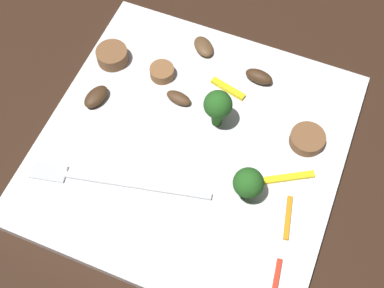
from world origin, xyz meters
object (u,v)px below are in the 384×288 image
(broccoli_floret_1, at_px, (248,183))
(mushroom_3, at_px, (204,47))
(mushroom_0, at_px, (179,98))
(mushroom_2, at_px, (96,97))
(pepper_strip_0, at_px, (276,281))
(fork, at_px, (106,181))
(broccoli_floret_0, at_px, (218,106))
(pepper_strip_3, at_px, (288,218))
(plate, at_px, (192,147))
(mushroom_1, at_px, (259,77))
(pepper_strip_1, at_px, (287,180))
(sausage_slice_2, at_px, (162,72))
(pepper_strip_2, at_px, (228,89))
(sausage_slice_0, at_px, (307,139))
(sausage_slice_1, at_px, (112,56))

(broccoli_floret_1, relative_size, mushroom_3, 1.41)
(mushroom_0, relative_size, mushroom_2, 0.90)
(pepper_strip_0, bearing_deg, mushroom_3, -54.70)
(fork, xyz_separation_m, mushroom_0, (-0.03, -0.11, 0.00))
(broccoli_floret_0, height_order, mushroom_3, broccoli_floret_0)
(mushroom_3, relative_size, pepper_strip_0, 0.75)
(broccoli_floret_1, xyz_separation_m, pepper_strip_3, (-0.04, 0.01, -0.02))
(fork, bearing_deg, pepper_strip_3, 177.09)
(plate, xyz_separation_m, mushroom_0, (0.03, -0.04, 0.01))
(mushroom_1, relative_size, pepper_strip_1, 0.59)
(sausage_slice_2, relative_size, mushroom_3, 0.89)
(mushroom_1, relative_size, mushroom_2, 0.98)
(mushroom_0, distance_m, pepper_strip_0, 0.21)
(pepper_strip_2, bearing_deg, fork, 63.52)
(pepper_strip_3, bearing_deg, pepper_strip_0, 97.06)
(broccoli_floret_1, height_order, sausage_slice_0, broccoli_floret_1)
(mushroom_0, bearing_deg, mushroom_3, -89.44)
(broccoli_floret_1, bearing_deg, pepper_strip_2, -61.76)
(mushroom_1, bearing_deg, pepper_strip_1, 121.96)
(plate, height_order, mushroom_0, mushroom_0)
(pepper_strip_0, bearing_deg, sausage_slice_0, -84.54)
(sausage_slice_0, height_order, mushroom_3, sausage_slice_0)
(mushroom_2, distance_m, pepper_strip_1, 0.22)
(broccoli_floret_1, xyz_separation_m, mushroom_3, (0.10, -0.15, -0.02))
(mushroom_2, xyz_separation_m, pepper_strip_1, (-0.22, 0.01, -0.00))
(fork, xyz_separation_m, sausage_slice_0, (-0.17, -0.12, 0.00))
(plate, xyz_separation_m, mushroom_1, (-0.04, -0.10, 0.01))
(plate, distance_m, mushroom_1, 0.11)
(plate, distance_m, mushroom_0, 0.06)
(fork, bearing_deg, plate, -144.03)
(sausage_slice_0, distance_m, mushroom_2, 0.22)
(plate, relative_size, broccoli_floret_0, 6.09)
(pepper_strip_0, xyz_separation_m, pepper_strip_1, (0.02, -0.10, -0.00))
(mushroom_3, xyz_separation_m, pepper_strip_3, (-0.15, 0.16, -0.00))
(sausage_slice_2, xyz_separation_m, mushroom_2, (0.05, 0.06, 0.00))
(sausage_slice_2, xyz_separation_m, mushroom_3, (-0.03, -0.05, -0.00))
(broccoli_floret_0, height_order, sausage_slice_2, broccoli_floret_0)
(sausage_slice_2, xyz_separation_m, mushroom_0, (-0.03, 0.02, -0.00))
(fork, height_order, pepper_strip_3, same)
(fork, distance_m, pepper_strip_2, 0.16)
(pepper_strip_1, bearing_deg, mushroom_1, -58.04)
(sausage_slice_1, height_order, mushroom_0, sausage_slice_1)
(plate, xyz_separation_m, broccoli_floret_0, (-0.01, -0.03, 0.04))
(sausage_slice_0, distance_m, pepper_strip_3, 0.09)
(mushroom_3, bearing_deg, broccoli_floret_1, 124.41)
(pepper_strip_1, bearing_deg, plate, -1.50)
(plate, bearing_deg, mushroom_0, -52.85)
(sausage_slice_0, bearing_deg, pepper_strip_2, -17.38)
(sausage_slice_2, xyz_separation_m, pepper_strip_1, (-0.16, 0.07, -0.00))
(plate, bearing_deg, broccoli_floret_1, 155.09)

